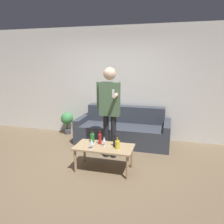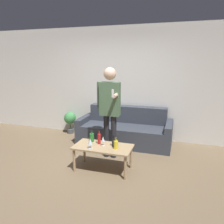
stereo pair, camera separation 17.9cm
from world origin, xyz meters
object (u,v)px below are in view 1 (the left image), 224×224
Objects in this scene: couch at (123,130)px; bottle_orange at (100,139)px; person_standing_front at (109,104)px; coffee_table at (104,149)px.

couch is 1.36m from bottle_orange.
person_standing_front reaches higher than couch.
person_standing_front is at bearing 85.04° from bottle_orange.
bottle_orange is 0.14× the size of person_standing_front.
person_standing_front reaches higher than coffee_table.
couch is 1.21× the size of person_standing_front.
coffee_table is 4.02× the size of bottle_orange.
coffee_table is at bearing -83.96° from person_standing_front.
coffee_table is (-0.03, -1.42, 0.09)m from couch.
bottle_orange is at bearing 140.06° from coffee_table.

